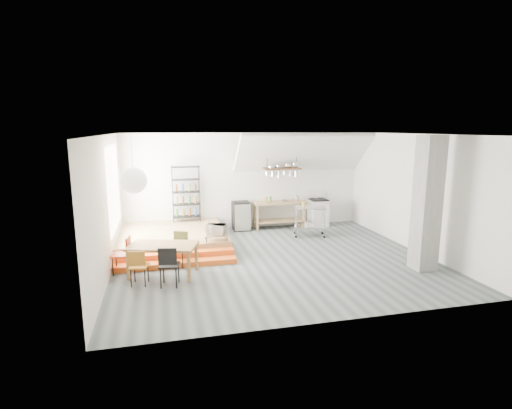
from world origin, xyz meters
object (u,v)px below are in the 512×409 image
object	(u,v)px
stove	(318,212)
rolling_cart	(310,217)
mini_fridge	(241,216)
dining_table	(163,248)

from	to	relation	value
stove	rolling_cart	size ratio (longest dim) A/B	1.12
stove	rolling_cart	distance (m)	1.47
mini_fridge	rolling_cart	bearing A→B (deg)	-33.48
dining_table	rolling_cart	xyz separation A→B (m)	(4.51, 2.38, -0.04)
stove	dining_table	size ratio (longest dim) A/B	0.68
dining_table	rolling_cart	distance (m)	5.10
stove	dining_table	distance (m)	6.41
mini_fridge	dining_table	bearing A→B (deg)	-125.18
rolling_cart	mini_fridge	bearing A→B (deg)	161.90
dining_table	rolling_cart	size ratio (longest dim) A/B	1.64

